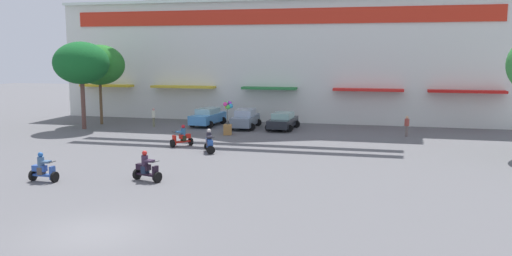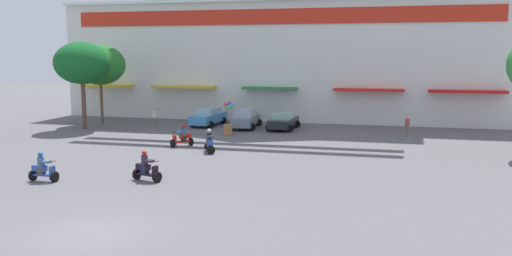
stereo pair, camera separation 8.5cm
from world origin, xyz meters
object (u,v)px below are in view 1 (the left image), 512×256
object	(u,v)px
scooter_rider_5	(147,169)
pedestrian_0	(154,116)
plaza_tree_2	(99,65)
balloon_vendor_cart	(228,121)
parked_car_1	(245,119)
parked_car_2	(283,121)
scooter_rider_1	(182,137)
parked_car_0	(208,117)
scooter_rider_2	(209,143)
scooter_rider_0	(43,170)
plaza_tree_0	(81,63)
pedestrian_1	(407,125)

from	to	relation	value
scooter_rider_5	pedestrian_0	bearing A→B (deg)	113.70
plaza_tree_2	balloon_vendor_cart	xyz separation A→B (m)	(12.35, -2.97, -4.07)
parked_car_1	parked_car_2	distance (m)	3.17
scooter_rider_1	plaza_tree_2	bearing A→B (deg)	141.84
parked_car_1	balloon_vendor_cart	bearing A→B (deg)	-96.19
plaza_tree_2	parked_car_0	size ratio (longest dim) A/B	1.51
scooter_rider_5	scooter_rider_1	bearing A→B (deg)	101.38
balloon_vendor_cart	plaza_tree_2	bearing A→B (deg)	166.48
parked_car_1	scooter_rider_1	xyz separation A→B (m)	(-1.88, -9.22, -0.19)
scooter_rider_2	pedestrian_0	size ratio (longest dim) A/B	0.93
parked_car_0	scooter_rider_0	bearing A→B (deg)	-93.70
scooter_rider_5	pedestrian_0	world-z (taller)	pedestrian_0
scooter_rider_2	scooter_rider_5	size ratio (longest dim) A/B	0.95
plaza_tree_0	balloon_vendor_cart	bearing A→B (deg)	-0.15
pedestrian_1	parked_car_2	bearing A→B (deg)	172.32
parked_car_0	scooter_rider_1	world-z (taller)	parked_car_0
parked_car_0	scooter_rider_5	distance (m)	19.48
scooter_rider_0	scooter_rider_2	bearing A→B (deg)	59.15
pedestrian_1	balloon_vendor_cart	world-z (taller)	balloon_vendor_cart
scooter_rider_0	balloon_vendor_cart	distance (m)	16.75
plaza_tree_2	pedestrian_1	xyz separation A→B (m)	(25.50, -0.68, -4.25)
balloon_vendor_cart	scooter_rider_1	bearing A→B (deg)	-104.93
parked_car_1	pedestrian_1	bearing A→B (deg)	-6.08
plaza_tree_2	scooter_rider_0	world-z (taller)	plaza_tree_2
scooter_rider_0	pedestrian_0	distance (m)	18.84
pedestrian_1	balloon_vendor_cart	bearing A→B (deg)	-170.11
plaza_tree_0	scooter_rider_2	xyz separation A→B (m)	(13.19, -7.19, -4.71)
parked_car_1	scooter_rider_5	size ratio (longest dim) A/B	2.84
scooter_rider_2	scooter_rider_5	world-z (taller)	scooter_rider_5
plaza_tree_2	scooter_rider_0	bearing A→B (deg)	-67.46
scooter_rider_0	scooter_rider_2	xyz separation A→B (m)	(5.37, 8.99, 0.02)
parked_car_0	pedestrian_0	xyz separation A→B (m)	(-4.14, -1.84, 0.14)
parked_car_2	scooter_rider_0	xyz separation A→B (m)	(-7.97, -19.74, -0.12)
parked_car_0	pedestrian_1	distance (m)	16.36
scooter_rider_1	scooter_rider_2	world-z (taller)	scooter_rider_2
parked_car_1	pedestrian_0	size ratio (longest dim) A/B	2.80
scooter_rider_2	pedestrian_0	bearing A→B (deg)	130.34
scooter_rider_1	scooter_rider_2	bearing A→B (deg)	-33.01
parked_car_2	scooter_rider_2	distance (m)	11.05
scooter_rider_2	balloon_vendor_cart	xyz separation A→B (m)	(-0.96, 7.16, 0.43)
plaza_tree_0	parked_car_1	distance (m)	13.90
plaza_tree_0	plaza_tree_2	size ratio (longest dim) A/B	1.03
plaza_tree_0	scooter_rider_0	bearing A→B (deg)	-64.21
scooter_rider_5	balloon_vendor_cart	distance (m)	14.86
pedestrian_0	pedestrian_1	xyz separation A→B (m)	(20.37, -0.18, -0.04)
plaza_tree_2	parked_car_2	world-z (taller)	plaza_tree_2
parked_car_2	plaza_tree_2	bearing A→B (deg)	-177.78
plaza_tree_0	parked_car_2	size ratio (longest dim) A/B	1.67
plaza_tree_2	parked_car_1	distance (m)	13.48
scooter_rider_0	pedestrian_1	distance (m)	25.47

